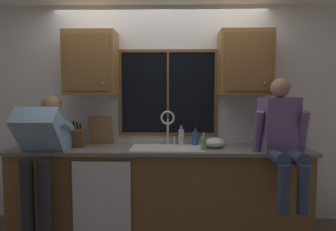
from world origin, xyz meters
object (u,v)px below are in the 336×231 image
Objects in this scene: person_standing at (42,150)px; soap_dispenser at (203,143)px; cutting_board at (101,130)px; mixing_bowl at (215,143)px; bottle_tall_clear at (181,137)px; person_sitting_on_counter at (282,135)px; bottle_green_glass at (195,138)px; knife_block at (79,137)px.

soap_dispenser is at bearing 5.38° from person_standing.
mixing_bowl is (1.32, -0.19, -0.11)m from cutting_board.
mixing_bowl is at bearing -20.36° from bottle_tall_clear.
person_sitting_on_counter reaches higher than bottle_tall_clear.
person_standing is 7.31× the size of bottle_green_glass.
mixing_bowl is at bearing 0.43° from knife_block.
person_sitting_on_counter is 3.69× the size of cutting_board.
person_standing is at bearing -170.05° from mixing_bowl.
mixing_bowl is at bearing 48.79° from soap_dispenser.
bottle_green_glass reaches higher than soap_dispenser.
cutting_board is 0.95m from bottle_tall_clear.
bottle_tall_clear reaches higher than mixing_bowl.
cutting_board is 1.81× the size of soap_dispenser.
bottle_tall_clear reaches higher than soap_dispenser.
person_standing is 4.42× the size of cutting_board.
mixing_bowl is 1.23× the size of soap_dispenser.
knife_block is at bearing 46.74° from person_standing.
person_sitting_on_counter is 5.46× the size of mixing_bowl.
soap_dispenser is (1.38, -0.15, -0.04)m from knife_block.
cutting_board is at bearing 166.11° from person_sitting_on_counter.
person_sitting_on_counter is 5.24× the size of bottle_tall_clear.
bottle_tall_clear is (-1.01, 0.44, -0.08)m from person_sitting_on_counter.
person_standing is 2.46m from person_sitting_on_counter.
person_sitting_on_counter reaches higher than soap_dispenser.
mixing_bowl is at bearing -7.98° from cutting_board.
bottle_green_glass is (1.60, 0.47, 0.06)m from person_standing.
knife_block is 0.29m from cutting_board.
person_sitting_on_counter reaches higher than knife_block.
knife_block is 1.33m from bottle_green_glass.
person_sitting_on_counter reaches higher than person_standing.
knife_block is 1.16m from bottle_tall_clear.
soap_dispenser is 0.32m from bottle_green_glass.
bottle_tall_clear is at bearing 156.60° from person_sitting_on_counter.
person_standing is 1.51m from bottle_tall_clear.
mixing_bowl is 1.12× the size of bottle_green_glass.
knife_block is 0.94× the size of cutting_board.
person_sitting_on_counter is at bearing -27.84° from bottle_green_glass.
soap_dispenser is (-0.78, 0.14, -0.11)m from person_sitting_on_counter.
bottle_tall_clear is (1.44, 0.46, 0.08)m from person_standing.
knife_block is at bearing -172.64° from bottle_tall_clear.
person_sitting_on_counter is 2.02m from cutting_board.
cutting_board is 1.23m from soap_dispenser.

